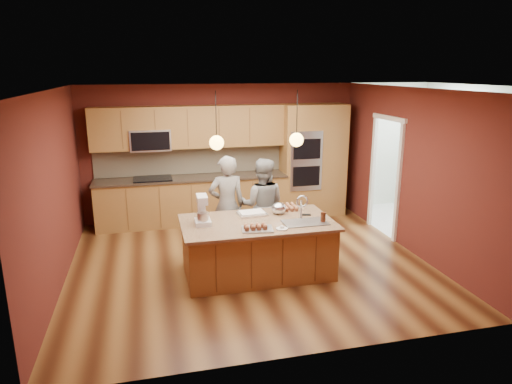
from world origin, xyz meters
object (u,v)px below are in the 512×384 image
object	(u,v)px
island	(258,247)
mixing_bowl	(279,208)
stand_mixer	(202,212)
person_right	(262,205)
person_left	(227,206)

from	to	relation	value
island	mixing_bowl	bearing A→B (deg)	35.13
mixing_bowl	island	bearing A→B (deg)	-144.87
island	stand_mixer	world-z (taller)	stand_mixer
island	person_right	bearing A→B (deg)	72.18
person_right	mixing_bowl	size ratio (longest dim) A/B	7.07
person_right	stand_mixer	bearing A→B (deg)	55.77
person_right	stand_mixer	xyz separation A→B (m)	(-1.09, -0.80, 0.21)
stand_mixer	mixing_bowl	bearing A→B (deg)	10.85
person_right	mixing_bowl	bearing A→B (deg)	119.33
stand_mixer	mixing_bowl	size ratio (longest dim) A/B	1.90
person_left	stand_mixer	size ratio (longest dim) A/B	3.89
stand_mixer	mixing_bowl	distance (m)	1.22
person_left	person_right	size ratio (longest dim) A/B	1.05
island	mixing_bowl	xyz separation A→B (m)	(0.39, 0.27, 0.49)
island	mixing_bowl	world-z (taller)	island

